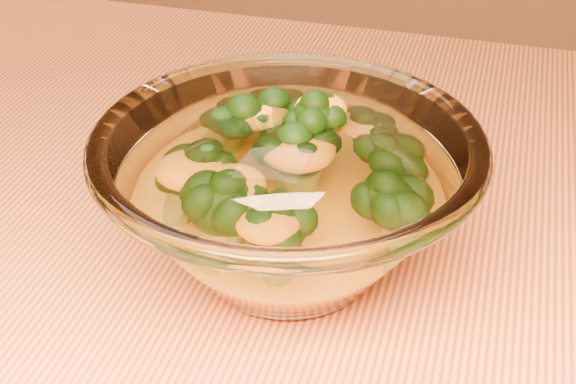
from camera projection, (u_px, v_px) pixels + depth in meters
The scene contains 4 objects.
table at pixel (158, 339), 0.61m from camera, with size 1.20×0.80×0.75m.
glass_bowl at pixel (288, 199), 0.49m from camera, with size 0.24×0.24×0.10m.
cheese_sauce at pixel (288, 228), 0.50m from camera, with size 0.14×0.14×0.04m, color orange.
broccoli_heap at pixel (286, 168), 0.49m from camera, with size 0.15×0.15×0.07m.
Camera 1 is at (0.21, -0.40, 1.08)m, focal length 50.00 mm.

